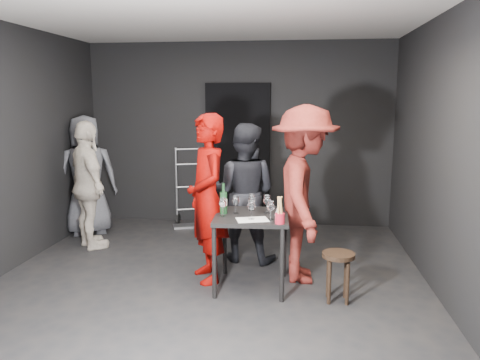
# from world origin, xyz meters

# --- Properties ---
(floor) EXTENTS (4.50, 5.00, 0.02)m
(floor) POSITION_xyz_m (0.00, 0.00, 0.00)
(floor) COLOR black
(floor) RESTS_ON ground
(ceiling) EXTENTS (4.50, 5.00, 0.02)m
(ceiling) POSITION_xyz_m (0.00, 0.00, 2.70)
(ceiling) COLOR silver
(ceiling) RESTS_ON ground
(wall_back) EXTENTS (4.50, 0.04, 2.70)m
(wall_back) POSITION_xyz_m (0.00, 2.50, 1.35)
(wall_back) COLOR black
(wall_back) RESTS_ON ground
(wall_front) EXTENTS (4.50, 0.04, 2.70)m
(wall_front) POSITION_xyz_m (0.00, -2.50, 1.35)
(wall_front) COLOR black
(wall_front) RESTS_ON ground
(wall_right) EXTENTS (0.04, 5.00, 2.70)m
(wall_right) POSITION_xyz_m (2.25, 0.00, 1.35)
(wall_right) COLOR black
(wall_right) RESTS_ON ground
(doorway) EXTENTS (0.95, 0.10, 2.10)m
(doorway) POSITION_xyz_m (0.00, 2.44, 1.05)
(doorway) COLOR black
(doorway) RESTS_ON ground
(wallbox_upper) EXTENTS (0.12, 0.06, 0.12)m
(wallbox_upper) POSITION_xyz_m (0.85, 2.45, 1.45)
(wallbox_upper) COLOR #B7B7B2
(wallbox_upper) RESTS_ON wall_back
(wallbox_lower) EXTENTS (0.10, 0.06, 0.14)m
(wallbox_lower) POSITION_xyz_m (1.05, 2.45, 1.40)
(wallbox_lower) COLOR #B7B7B2
(wallbox_lower) RESTS_ON wall_back
(hand_truck) EXTENTS (0.39, 0.33, 1.17)m
(hand_truck) POSITION_xyz_m (-0.72, 2.21, 0.21)
(hand_truck) COLOR #B2B2B7
(hand_truck) RESTS_ON floor
(tasting_table) EXTENTS (0.72, 0.72, 0.75)m
(tasting_table) POSITION_xyz_m (0.45, 0.04, 0.65)
(tasting_table) COLOR black
(tasting_table) RESTS_ON floor
(stool) EXTENTS (0.30, 0.30, 0.47)m
(stool) POSITION_xyz_m (1.29, -0.19, 0.36)
(stool) COLOR #34261B
(stool) RESTS_ON floor
(server_red) EXTENTS (0.76, 0.87, 2.02)m
(server_red) POSITION_xyz_m (-0.03, 0.19, 1.01)
(server_red) COLOR #7D0400
(server_red) RESTS_ON floor
(woman_black) EXTENTS (0.91, 0.60, 1.72)m
(woman_black) POSITION_xyz_m (0.28, 0.85, 0.86)
(woman_black) COLOR black
(woman_black) RESTS_ON floor
(man_maroon) EXTENTS (0.74, 1.47, 2.22)m
(man_maroon) POSITION_xyz_m (0.96, 0.32, 1.11)
(man_maroon) COLOR maroon
(man_maroon) RESTS_ON floor
(bystander_cream) EXTENTS (1.04, 1.08, 1.74)m
(bystander_cream) POSITION_xyz_m (-1.71, 1.04, 0.87)
(bystander_cream) COLOR beige
(bystander_cream) RESTS_ON floor
(bystander_grey) EXTENTS (1.02, 0.83, 1.84)m
(bystander_grey) POSITION_xyz_m (-2.00, 1.63, 0.92)
(bystander_grey) COLOR #585961
(bystander_grey) RESTS_ON floor
(tasting_mat) EXTENTS (0.34, 0.27, 0.00)m
(tasting_mat) POSITION_xyz_m (0.47, -0.15, 0.75)
(tasting_mat) COLOR white
(tasting_mat) RESTS_ON tasting_table
(wine_glass_a) EXTENTS (0.09, 0.09, 0.20)m
(wine_glass_a) POSITION_xyz_m (0.18, -0.06, 0.85)
(wine_glass_a) COLOR white
(wine_glass_a) RESTS_ON tasting_table
(wine_glass_b) EXTENTS (0.10, 0.10, 0.20)m
(wine_glass_b) POSITION_xyz_m (0.29, 0.07, 0.85)
(wine_glass_b) COLOR white
(wine_glass_b) RESTS_ON tasting_table
(wine_glass_c) EXTENTS (0.08, 0.08, 0.19)m
(wine_glass_c) POSITION_xyz_m (0.43, 0.23, 0.85)
(wine_glass_c) COLOR white
(wine_glass_c) RESTS_ON tasting_table
(wine_glass_d) EXTENTS (0.10, 0.10, 0.21)m
(wine_glass_d) POSITION_xyz_m (0.46, -0.14, 0.85)
(wine_glass_d) COLOR white
(wine_glass_d) RESTS_ON tasting_table
(wine_glass_e) EXTENTS (0.08, 0.08, 0.20)m
(wine_glass_e) POSITION_xyz_m (0.64, -0.13, 0.85)
(wine_glass_e) COLOR white
(wine_glass_e) RESTS_ON tasting_table
(wine_glass_f) EXTENTS (0.08, 0.08, 0.21)m
(wine_glass_f) POSITION_xyz_m (0.59, 0.12, 0.85)
(wine_glass_f) COLOR white
(wine_glass_f) RESTS_ON tasting_table
(wine_bottle) EXTENTS (0.07, 0.07, 0.31)m
(wine_bottle) POSITION_xyz_m (0.16, 0.05, 0.87)
(wine_bottle) COLOR black
(wine_bottle) RESTS_ON tasting_table
(breadstick_cup) EXTENTS (0.09, 0.09, 0.27)m
(breadstick_cup) POSITION_xyz_m (0.74, -0.25, 0.87)
(breadstick_cup) COLOR #AD1628
(breadstick_cup) RESTS_ON tasting_table
(reserved_card) EXTENTS (0.10, 0.14, 0.10)m
(reserved_card) POSITION_xyz_m (0.70, 0.00, 0.80)
(reserved_card) COLOR white
(reserved_card) RESTS_ON tasting_table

